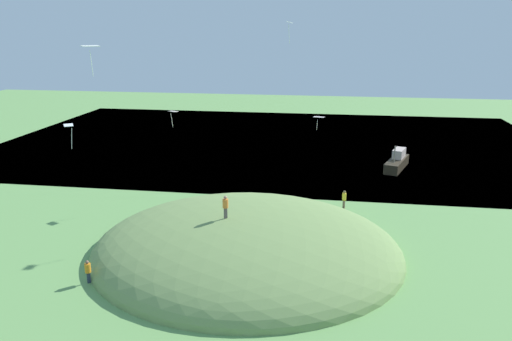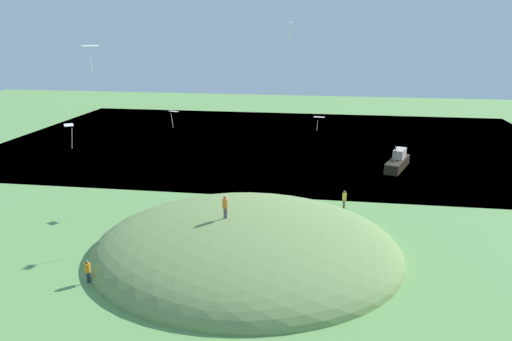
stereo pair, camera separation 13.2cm
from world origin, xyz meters
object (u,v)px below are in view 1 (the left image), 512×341
object	(u,v)px
boat_on_lake	(397,162)
person_on_hilltop	(88,269)
kite_4	(173,112)
person_near_shore	(344,197)
kite_2	(290,24)
kite_3	(69,127)
person_walking_path	(225,204)
kite_1	(90,47)
kite_6	(319,117)

from	to	relation	value
boat_on_lake	person_on_hilltop	size ratio (longest dim) A/B	3.95
boat_on_lake	kite_4	world-z (taller)	kite_4
person_near_shore	kite_2	world-z (taller)	kite_2
person_near_shore	kite_3	size ratio (longest dim) A/B	0.79
person_on_hilltop	kite_4	bearing A→B (deg)	45.95
person_walking_path	kite_2	size ratio (longest dim) A/B	0.93
boat_on_lake	person_near_shore	distance (m)	16.30
person_on_hilltop	person_near_shore	bearing A→B (deg)	3.01
kite_1	kite_6	xyz separation A→B (m)	(-19.49, 13.45, -7.39)
person_near_shore	kite_6	bearing A→B (deg)	-37.23
person_walking_path	person_on_hilltop	distance (m)	10.43
person_walking_path	kite_6	xyz separation A→B (m)	(-15.01, 6.27, 3.96)
boat_on_lake	kite_6	distance (m)	16.21
kite_2	kite_4	xyz separation A→B (m)	(-0.73, -11.01, -8.04)
person_on_hilltop	kite_1	world-z (taller)	kite_1
boat_on_lake	kite_2	size ratio (longest dim) A/B	3.45
kite_1	kite_6	distance (m)	24.81
kite_3	kite_1	bearing A→B (deg)	37.02
person_near_shore	person_on_hilltop	xyz separation A→B (m)	(16.85, -17.27, -0.10)
kite_6	kite_1	bearing A→B (deg)	-34.61
kite_3	person_walking_path	bearing A→B (deg)	67.12
boat_on_lake	kite_3	bearing A→B (deg)	141.56
kite_6	person_walking_path	bearing A→B (deg)	-22.67
person_walking_path	kite_1	bearing A→B (deg)	-12.07
person_near_shore	person_on_hilltop	world-z (taller)	person_near_shore
kite_6	person_near_shore	bearing A→B (deg)	35.88
person_walking_path	kite_3	size ratio (longest dim) A/B	0.78
kite_1	kite_3	bearing A→B (deg)	-142.98
kite_2	kite_6	size ratio (longest dim) A/B	1.41
boat_on_lake	person_walking_path	world-z (taller)	person_walking_path
boat_on_lake	kite_4	bearing A→B (deg)	141.89
kite_1	kite_2	distance (m)	18.64
kite_6	boat_on_lake	bearing A→B (deg)	139.70
person_near_shore	kite_4	xyz separation A→B (m)	(-0.17, -16.45, 7.64)
boat_on_lake	kite_3	distance (m)	37.49
kite_4	person_on_hilltop	bearing A→B (deg)	-2.77
person_walking_path	kite_2	bearing A→B (deg)	-152.53
person_walking_path	kite_4	bearing A→B (deg)	-100.90
kite_3	boat_on_lake	bearing A→B (deg)	122.13
person_on_hilltop	kite_1	size ratio (longest dim) A/B	0.90
person_near_shore	person_on_hilltop	distance (m)	24.13
person_walking_path	person_on_hilltop	xyz separation A→B (m)	(5.62, -8.26, -3.00)
boat_on_lake	kite_1	bearing A→B (deg)	162.66
kite_1	person_on_hilltop	bearing A→B (deg)	-43.52
boat_on_lake	person_walking_path	xyz separation A→B (m)	(26.10, -15.67, 3.21)
person_walking_path	kite_2	xyz separation A→B (m)	(-10.68, 3.57, 12.77)
person_on_hilltop	kite_3	xyz separation A→B (m)	(-12.15, -7.22, 7.00)
kite_4	kite_6	xyz separation A→B (m)	(-3.61, 13.71, -0.77)
person_near_shore	kite_3	world-z (taller)	kite_3
kite_1	kite_2	bearing A→B (deg)	144.64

